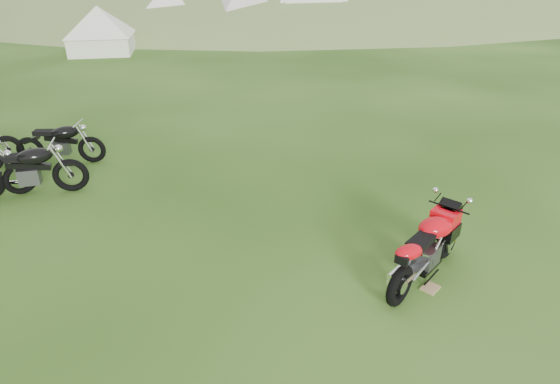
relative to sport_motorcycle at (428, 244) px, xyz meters
name	(u,v)px	position (x,y,z in m)	size (l,w,h in m)	color
ground	(297,250)	(-1.24, 1.36, -0.56)	(120.00, 120.00, 0.00)	#1D3E0D
sport_motorcycle	(428,244)	(0.00, 0.00, 0.00)	(1.86, 0.46, 1.11)	red
plywood_board	(430,288)	(-0.06, -0.22, -0.55)	(0.24, 0.19, 0.02)	tan
vintage_moto_a	(26,169)	(-4.81, 5.12, -0.03)	(2.01, 0.47, 1.06)	black
vintage_moto_c	(59,142)	(-4.19, 6.51, -0.08)	(1.81, 0.42, 0.95)	black
tent_left	(100,27)	(-1.72, 19.23, 0.56)	(2.57, 2.57, 2.23)	white
tent_mid	(169,8)	(2.64, 24.32, 0.74)	(2.99, 2.99, 2.59)	white
tent_right	(242,6)	(6.35, 22.43, 0.86)	(3.27, 3.27, 2.84)	beige
caravan	(311,14)	(9.95, 20.92, 0.39)	(4.03, 1.80, 1.89)	white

